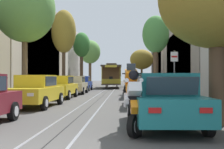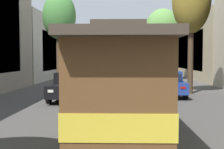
{
  "view_description": "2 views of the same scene",
  "coord_description": "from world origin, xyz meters",
  "px_view_note": "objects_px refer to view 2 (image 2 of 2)",
  "views": [
    {
      "loc": [
        1.7,
        -4.32,
        1.48
      ],
      "look_at": [
        0.66,
        19.03,
        1.7
      ],
      "focal_mm": 44.13,
      "sensor_mm": 36.0,
      "label": 1
    },
    {
      "loc": [
        -0.18,
        43.32,
        2.37
      ],
      "look_at": [
        0.78,
        19.96,
        1.02
      ],
      "focal_mm": 45.25,
      "sensor_mm": 36.0,
      "label": 2
    }
  ],
  "objects_px": {
    "parked_car_silver_second_right": "(98,71)",
    "street_tree_kerb_left_near": "(155,45)",
    "street_sign_post": "(87,63)",
    "cable_car_trolley": "(118,79)",
    "parked_car_teal_near_right": "(102,69)",
    "street_tree_kerb_right_second": "(59,18)",
    "parked_car_maroon_near_left": "(143,69)",
    "parked_car_blue_fifth_left": "(167,83)",
    "street_tree_kerb_right_near": "(89,47)",
    "motorcycle_with_rider": "(109,68)",
    "street_tree_kerb_left_second": "(163,28)",
    "parked_car_yellow_second_left": "(144,71)",
    "parked_car_beige_fourth_left": "(154,77)",
    "parked_car_yellow_mid_left": "(149,74)",
    "parked_car_black_fifth_right": "(71,86)",
    "street_tree_kerb_left_mid": "(191,0)",
    "parked_car_blue_mid_right": "(95,74)",
    "parked_car_white_fourth_right": "(84,79)"
  },
  "relations": [
    {
      "from": "parked_car_black_fifth_right",
      "to": "street_tree_kerb_left_mid",
      "type": "bearing_deg",
      "value": -157.09
    },
    {
      "from": "street_tree_kerb_right_near",
      "to": "street_tree_kerb_right_second",
      "type": "height_order",
      "value": "street_tree_kerb_right_second"
    },
    {
      "from": "motorcycle_with_rider",
      "to": "street_tree_kerb_left_near",
      "type": "bearing_deg",
      "value": -172.64
    },
    {
      "from": "parked_car_yellow_second_left",
      "to": "street_tree_kerb_left_mid",
      "type": "distance_m",
      "value": 16.18
    },
    {
      "from": "street_tree_kerb_right_second",
      "to": "cable_car_trolley",
      "type": "height_order",
      "value": "street_tree_kerb_right_second"
    },
    {
      "from": "street_tree_kerb_left_near",
      "to": "street_sign_post",
      "type": "height_order",
      "value": "street_tree_kerb_left_near"
    },
    {
      "from": "parked_car_teal_near_right",
      "to": "motorcycle_with_rider",
      "type": "bearing_deg",
      "value": -130.54
    },
    {
      "from": "street_tree_kerb_right_second",
      "to": "street_sign_post",
      "type": "height_order",
      "value": "street_tree_kerb_right_second"
    },
    {
      "from": "motorcycle_with_rider",
      "to": "street_tree_kerb_right_near",
      "type": "bearing_deg",
      "value": 30.15
    },
    {
      "from": "street_tree_kerb_right_second",
      "to": "street_tree_kerb_right_near",
      "type": "bearing_deg",
      "value": -90.42
    },
    {
      "from": "parked_car_teal_near_right",
      "to": "street_tree_kerb_right_second",
      "type": "xyz_separation_m",
      "value": [
        1.85,
        18.1,
        4.59
      ]
    },
    {
      "from": "street_sign_post",
      "to": "street_tree_kerb_left_near",
      "type": "bearing_deg",
      "value": -139.4
    },
    {
      "from": "parked_car_white_fourth_right",
      "to": "street_tree_kerb_left_mid",
      "type": "xyz_separation_m",
      "value": [
        -7.49,
        2.58,
        5.4
      ]
    },
    {
      "from": "parked_car_beige_fourth_left",
      "to": "parked_car_yellow_mid_left",
      "type": "bearing_deg",
      "value": -91.52
    },
    {
      "from": "parked_car_yellow_second_left",
      "to": "street_tree_kerb_right_second",
      "type": "distance_m",
      "value": 15.49
    },
    {
      "from": "parked_car_silver_second_right",
      "to": "street_tree_kerb_right_second",
      "type": "bearing_deg",
      "value": 81.17
    },
    {
      "from": "parked_car_black_fifth_right",
      "to": "street_tree_kerb_left_second",
      "type": "distance_m",
      "value": 17.46
    },
    {
      "from": "parked_car_silver_second_right",
      "to": "street_sign_post",
      "type": "relative_size",
      "value": 1.56
    },
    {
      "from": "parked_car_yellow_mid_left",
      "to": "street_tree_kerb_left_near",
      "type": "bearing_deg",
      "value": -98.59
    },
    {
      "from": "parked_car_maroon_near_left",
      "to": "street_tree_kerb_left_mid",
      "type": "relative_size",
      "value": 0.51
    },
    {
      "from": "parked_car_beige_fourth_left",
      "to": "parked_car_white_fourth_right",
      "type": "relative_size",
      "value": 1.01
    },
    {
      "from": "parked_car_blue_mid_right",
      "to": "parked_car_teal_near_right",
      "type": "bearing_deg",
      "value": -89.18
    },
    {
      "from": "parked_car_blue_fifth_left",
      "to": "street_tree_kerb_right_second",
      "type": "relative_size",
      "value": 0.6
    },
    {
      "from": "parked_car_white_fourth_right",
      "to": "cable_car_trolley",
      "type": "distance_m",
      "value": 12.54
    },
    {
      "from": "parked_car_yellow_mid_left",
      "to": "parked_car_blue_mid_right",
      "type": "xyz_separation_m",
      "value": [
        5.49,
        0.71,
        0.0
      ]
    },
    {
      "from": "parked_car_blue_fifth_left",
      "to": "street_sign_post",
      "type": "distance_m",
      "value": 17.53
    },
    {
      "from": "parked_car_yellow_second_left",
      "to": "parked_car_blue_mid_right",
      "type": "relative_size",
      "value": 1.0
    },
    {
      "from": "parked_car_beige_fourth_left",
      "to": "street_sign_post",
      "type": "xyz_separation_m",
      "value": [
        6.88,
        -10.35,
        0.94
      ]
    },
    {
      "from": "street_tree_kerb_left_near",
      "to": "parked_car_teal_near_right",
      "type": "bearing_deg",
      "value": 14.41
    },
    {
      "from": "parked_car_beige_fourth_left",
      "to": "parked_car_blue_fifth_left",
      "type": "height_order",
      "value": "same"
    },
    {
      "from": "parked_car_silver_second_right",
      "to": "parked_car_blue_fifth_left",
      "type": "bearing_deg",
      "value": 109.86
    },
    {
      "from": "parked_car_yellow_second_left",
      "to": "street_tree_kerb_right_second",
      "type": "height_order",
      "value": "street_tree_kerb_right_second"
    },
    {
      "from": "motorcycle_with_rider",
      "to": "street_sign_post",
      "type": "bearing_deg",
      "value": 71.39
    },
    {
      "from": "motorcycle_with_rider",
      "to": "street_tree_kerb_left_second",
      "type": "bearing_deg",
      "value": 123.63
    },
    {
      "from": "street_tree_kerb_left_near",
      "to": "parked_car_black_fifth_right",
      "type": "bearing_deg",
      "value": 73.46
    },
    {
      "from": "street_tree_kerb_left_second",
      "to": "parked_car_maroon_near_left",
      "type": "bearing_deg",
      "value": -80.24
    },
    {
      "from": "parked_car_black_fifth_right",
      "to": "street_tree_kerb_right_near",
      "type": "height_order",
      "value": "street_tree_kerb_right_near"
    },
    {
      "from": "parked_car_maroon_near_left",
      "to": "street_sign_post",
      "type": "relative_size",
      "value": 1.56
    },
    {
      "from": "street_tree_kerb_left_second",
      "to": "parked_car_yellow_second_left",
      "type": "bearing_deg",
      "value": -61.23
    },
    {
      "from": "parked_car_maroon_near_left",
      "to": "street_tree_kerb_right_second",
      "type": "height_order",
      "value": "street_tree_kerb_right_second"
    },
    {
      "from": "parked_car_blue_mid_right",
      "to": "street_tree_kerb_left_near",
      "type": "height_order",
      "value": "street_tree_kerb_left_near"
    },
    {
      "from": "parked_car_silver_second_right",
      "to": "street_tree_kerb_left_near",
      "type": "relative_size",
      "value": 0.68
    },
    {
      "from": "street_tree_kerb_right_near",
      "to": "street_tree_kerb_left_near",
      "type": "bearing_deg",
      "value": -165.54
    },
    {
      "from": "parked_car_blue_mid_right",
      "to": "cable_car_trolley",
      "type": "bearing_deg",
      "value": 98.3
    },
    {
      "from": "parked_car_black_fifth_right",
      "to": "street_tree_kerb_left_second",
      "type": "relative_size",
      "value": 0.57
    },
    {
      "from": "parked_car_beige_fourth_left",
      "to": "parked_car_black_fifth_right",
      "type": "height_order",
      "value": "same"
    },
    {
      "from": "parked_car_silver_second_right",
      "to": "cable_car_trolley",
      "type": "bearing_deg",
      "value": 96.66
    },
    {
      "from": "parked_car_maroon_near_left",
      "to": "parked_car_teal_near_right",
      "type": "height_order",
      "value": "same"
    },
    {
      "from": "parked_car_blue_fifth_left",
      "to": "cable_car_trolley",
      "type": "bearing_deg",
      "value": 70.78
    },
    {
      "from": "parked_car_silver_second_right",
      "to": "street_sign_post",
      "type": "distance_m",
      "value": 1.7
    }
  ]
}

